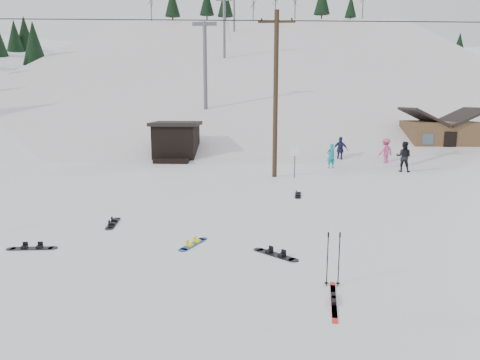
{
  "coord_description": "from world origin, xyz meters",
  "views": [
    {
      "loc": [
        1.32,
        -9.99,
        4.22
      ],
      "look_at": [
        0.5,
        5.27,
        1.4
      ],
      "focal_mm": 32.0,
      "sensor_mm": 36.0,
      "label": 1
    }
  ],
  "objects_px": {
    "cabin": "(439,137)",
    "hero_snowboard": "(193,244)",
    "hero_skis": "(334,300)",
    "utility_pole": "(276,93)"
  },
  "relations": [
    {
      "from": "cabin",
      "to": "hero_skis",
      "type": "xyz_separation_m",
      "value": [
        -12.13,
        -25.36,
        -1.45
      ]
    },
    {
      "from": "utility_pole",
      "to": "hero_skis",
      "type": "relative_size",
      "value": 4.71
    },
    {
      "from": "hero_snowboard",
      "to": "hero_skis",
      "type": "bearing_deg",
      "value": -111.3
    },
    {
      "from": "hero_skis",
      "to": "cabin",
      "type": "bearing_deg",
      "value": 71.88
    },
    {
      "from": "cabin",
      "to": "hero_snowboard",
      "type": "height_order",
      "value": "cabin"
    },
    {
      "from": "hero_snowboard",
      "to": "cabin",
      "type": "bearing_deg",
      "value": -12.83
    },
    {
      "from": "hero_skis",
      "to": "hero_snowboard",
      "type": "bearing_deg",
      "value": 143.25
    },
    {
      "from": "utility_pole",
      "to": "cabin",
      "type": "distance_m",
      "value": 16.71
    },
    {
      "from": "cabin",
      "to": "hero_skis",
      "type": "relative_size",
      "value": 2.82
    },
    {
      "from": "hero_snowboard",
      "to": "hero_skis",
      "type": "xyz_separation_m",
      "value": [
        3.6,
        -3.5,
        0.0
      ]
    }
  ]
}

